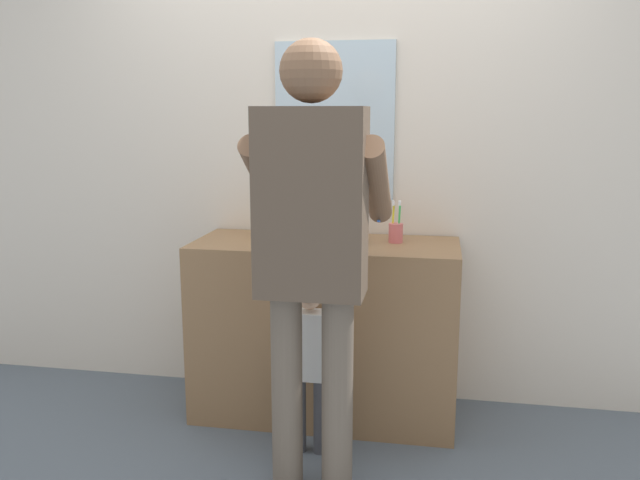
% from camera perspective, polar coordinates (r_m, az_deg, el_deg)
% --- Properties ---
extents(ground_plane, '(14.00, 14.00, 0.00)m').
position_cam_1_polar(ground_plane, '(3.23, -0.50, -17.11)').
color(ground_plane, slate).
extents(back_wall, '(4.40, 0.10, 2.70)m').
position_cam_1_polar(back_wall, '(3.46, 1.41, 8.19)').
color(back_wall, beige).
rests_on(back_wall, ground).
extents(vanity_cabinet, '(1.31, 0.54, 0.90)m').
position_cam_1_polar(vanity_cabinet, '(3.32, 0.47, -7.83)').
color(vanity_cabinet, olive).
rests_on(vanity_cabinet, ground).
extents(sink_basin, '(0.37, 0.37, 0.11)m').
position_cam_1_polar(sink_basin, '(3.17, 0.42, 0.73)').
color(sink_basin, white).
rests_on(sink_basin, vanity_cabinet).
extents(faucet, '(0.18, 0.14, 0.18)m').
position_cam_1_polar(faucet, '(3.39, 1.07, 1.81)').
color(faucet, '#B7BABF').
rests_on(faucet, vanity_cabinet).
extents(toothbrush_cup, '(0.07, 0.07, 0.21)m').
position_cam_1_polar(toothbrush_cup, '(3.21, 6.66, 0.73)').
color(toothbrush_cup, '#D86666').
rests_on(toothbrush_cup, vanity_cabinet).
extents(soap_bottle, '(0.06, 0.06, 0.17)m').
position_cam_1_polar(soap_bottle, '(3.32, -5.42, 1.34)').
color(soap_bottle, gold).
rests_on(soap_bottle, vanity_cabinet).
extents(child_toddler, '(0.24, 0.24, 0.78)m').
position_cam_1_polar(child_toddler, '(2.95, -0.89, -10.02)').
color(child_toddler, '#47474C').
rests_on(child_toddler, ground).
extents(adult_parent, '(0.56, 0.58, 1.80)m').
position_cam_1_polar(adult_parent, '(2.51, -0.67, 0.79)').
color(adult_parent, '#6B5B4C').
rests_on(adult_parent, ground).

